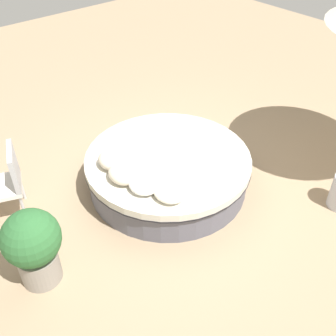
{
  "coord_description": "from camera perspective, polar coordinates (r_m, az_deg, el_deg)",
  "views": [
    {
      "loc": [
        -3.35,
        2.86,
        3.83
      ],
      "look_at": [
        0.0,
        0.0,
        0.31
      ],
      "focal_mm": 42.82,
      "sensor_mm": 36.0,
      "label": 1
    }
  ],
  "objects": [
    {
      "name": "round_bed",
      "position": [
        5.67,
        -0.0,
        -0.35
      ],
      "size": [
        2.31,
        2.31,
        0.51
      ],
      "color": "#595966",
      "rests_on": "ground_plane"
    },
    {
      "name": "throw_pillow_3",
      "position": [
        4.84,
        0.19,
        -3.44
      ],
      "size": [
        0.42,
        0.37,
        0.15
      ],
      "primitive_type": "ellipsoid",
      "color": "silver",
      "rests_on": "round_bed"
    },
    {
      "name": "planter",
      "position": [
        4.54,
        -18.65,
        -10.34
      ],
      "size": [
        0.63,
        0.63,
        0.98
      ],
      "color": "gray",
      "rests_on": "ground_plane"
    },
    {
      "name": "ground_plane",
      "position": [
        5.84,
        -0.0,
        -2.37
      ],
      "size": [
        16.0,
        16.0,
        0.0
      ],
      "primitive_type": "plane",
      "color": "#9E8466"
    },
    {
      "name": "throw_pillow_2",
      "position": [
        4.94,
        -3.52,
        -2.38
      ],
      "size": [
        0.4,
        0.35,
        0.16
      ],
      "primitive_type": "ellipsoid",
      "color": "white",
      "rests_on": "round_bed"
    },
    {
      "name": "throw_pillow_0",
      "position": [
        5.34,
        -7.82,
        1.19
      ],
      "size": [
        0.43,
        0.38,
        0.21
      ],
      "primitive_type": "ellipsoid",
      "color": "beige",
      "rests_on": "round_bed"
    },
    {
      "name": "throw_pillow_1",
      "position": [
        5.09,
        -6.5,
        -0.86
      ],
      "size": [
        0.42,
        0.34,
        0.2
      ],
      "primitive_type": "ellipsoid",
      "color": "beige",
      "rests_on": "round_bed"
    },
    {
      "name": "patio_chair",
      "position": [
        5.46,
        -21.9,
        -1.47
      ],
      "size": [
        0.67,
        0.66,
        0.98
      ],
      "rotation": [
        0.0,
        0.0,
        -0.39
      ],
      "color": "#B7B7BC",
      "rests_on": "ground_plane"
    }
  ]
}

